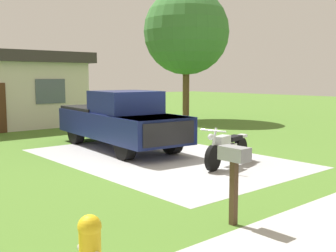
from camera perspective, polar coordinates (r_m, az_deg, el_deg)
The scene contains 6 objects.
ground_plane at distance 11.98m, azimuth -0.96°, elevation -4.45°, with size 80.00×80.00×0.00m, color #4D772A.
driveway_pad at distance 11.98m, azimuth -0.96°, elevation -4.44°, with size 5.16×7.87×0.01m, color #ABABAB.
motorcycle at distance 10.96m, azimuth 8.22°, elevation -3.07°, with size 2.17×0.87×1.09m.
pickup_truck at distance 13.59m, azimuth -6.82°, elevation 0.91°, with size 2.51×5.78×1.90m.
mailbox at distance 6.55m, azimuth 9.17°, elevation -5.28°, with size 0.26×0.48×1.26m.
shade_tree at distance 22.46m, azimuth 2.55°, elevation 12.91°, with size 4.57×4.57×7.02m.
Camera 1 is at (-7.50, -9.04, 2.34)m, focal length 43.93 mm.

